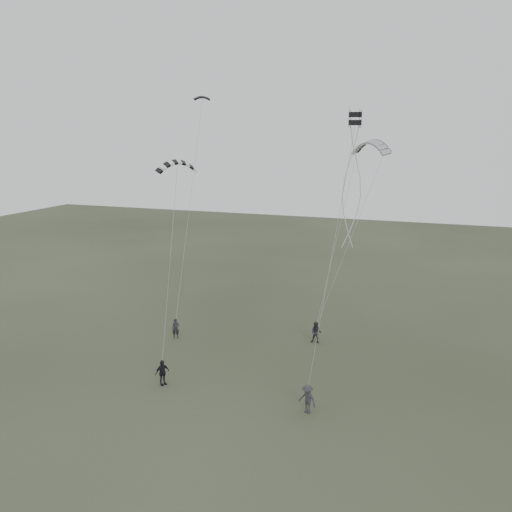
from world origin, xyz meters
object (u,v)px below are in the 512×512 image
(kite_striped, at_px, (177,162))
(kite_box, at_px, (355,119))
(flyer_far, at_px, (307,399))
(flyer_center, at_px, (162,373))
(flyer_right, at_px, (316,332))
(kite_dark_small, at_px, (202,97))
(flyer_left, at_px, (176,328))
(kite_pale_large, at_px, (371,142))

(kite_striped, bearing_deg, kite_box, -48.51)
(flyer_far, bearing_deg, flyer_center, -160.33)
(flyer_center, relative_size, kite_striped, 0.60)
(flyer_right, xyz_separation_m, kite_box, (3.11, -5.73, 15.71))
(kite_striped, bearing_deg, flyer_far, -70.26)
(flyer_center, relative_size, kite_box, 2.28)
(kite_dark_small, xyz_separation_m, kite_striped, (2.40, -9.33, -4.97))
(flyer_far, bearing_deg, kite_dark_small, 152.61)
(flyer_left, bearing_deg, kite_dark_small, 64.71)
(kite_striped, bearing_deg, kite_dark_small, 61.05)
(flyer_right, xyz_separation_m, kite_pale_large, (2.73, 5.59, 14.33))
(flyer_left, xyz_separation_m, flyer_center, (2.88, -7.17, 0.05))
(kite_dark_small, relative_size, kite_striped, 0.49)
(flyer_right, bearing_deg, kite_box, -62.44)
(flyer_right, relative_size, kite_box, 2.29)
(flyer_center, distance_m, kite_box, 19.59)
(flyer_left, relative_size, flyer_right, 0.94)
(flyer_far, distance_m, kite_box, 16.34)
(kite_dark_small, xyz_separation_m, kite_box, (14.54, -10.42, -2.29))
(flyer_center, bearing_deg, kite_pale_large, -4.86)
(flyer_center, relative_size, kite_dark_small, 1.22)
(flyer_center, distance_m, kite_pale_large, 23.59)
(flyer_left, xyz_separation_m, kite_striped, (1.67, -1.91, 13.07))
(flyer_left, distance_m, kite_box, 21.17)
(kite_pale_large, bearing_deg, flyer_left, -111.99)
(flyer_left, xyz_separation_m, flyer_right, (10.70, 2.72, 0.05))
(flyer_left, distance_m, flyer_right, 11.04)
(kite_dark_small, bearing_deg, flyer_far, -78.88)
(kite_striped, bearing_deg, kite_pale_large, -2.37)
(flyer_left, relative_size, flyer_center, 0.94)
(flyer_center, bearing_deg, flyer_far, -61.83)
(flyer_far, bearing_deg, kite_pale_large, 107.33)
(flyer_center, relative_size, kite_pale_large, 0.47)
(kite_dark_small, relative_size, kite_pale_large, 0.38)
(kite_pale_large, height_order, kite_box, kite_box)
(kite_striped, relative_size, kite_box, 3.78)
(flyer_left, distance_m, flyer_far, 14.47)
(kite_striped, xyz_separation_m, kite_box, (12.14, -1.09, 2.68))
(flyer_far, xyz_separation_m, kite_pale_large, (0.98, 15.69, 14.31))
(flyer_left, xyz_separation_m, kite_box, (13.81, -3.00, 15.76))
(flyer_right, height_order, kite_pale_large, kite_pale_large)
(flyer_right, distance_m, flyer_far, 10.25)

